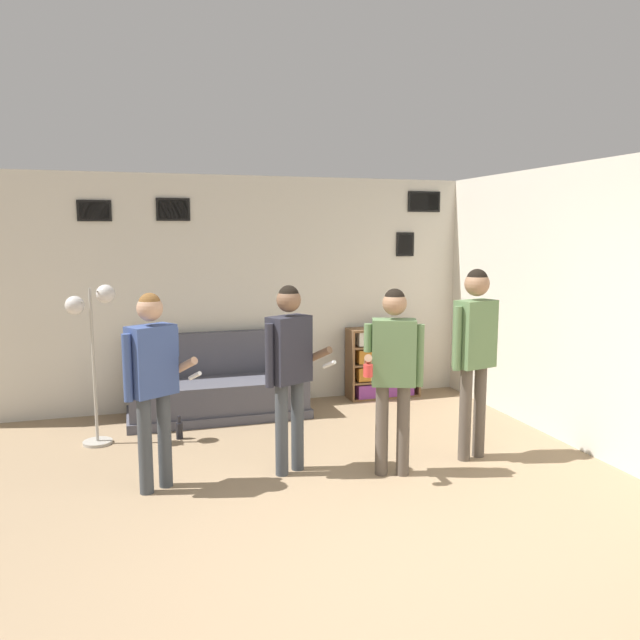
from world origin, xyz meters
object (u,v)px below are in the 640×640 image
at_px(floor_lamp, 92,328).
at_px(bottle_on_floor, 179,430).
at_px(bookshelf, 383,362).
at_px(person_spectator_near_bookshelf, 475,343).
at_px(person_player_foreground_left, 152,372).
at_px(couch, 218,390).
at_px(person_player_foreground_center, 289,360).
at_px(drinking_cup, 382,323).
at_px(person_watcher_holding_cup, 393,363).

height_order(floor_lamp, bottle_on_floor, floor_lamp).
distance_m(bookshelf, person_spectator_near_bookshelf, 2.31).
relative_size(bookshelf, person_player_foreground_left, 0.57).
xyz_separation_m(couch, floor_lamp, (-1.26, -0.62, 0.85)).
distance_m(person_player_foreground_left, bottle_on_floor, 1.52).
bearing_deg(person_player_foreground_center, drinking_cup, 50.46).
height_order(floor_lamp, person_spectator_near_bookshelf, person_spectator_near_bookshelf).
bearing_deg(bottle_on_floor, person_watcher_holding_cup, -41.47).
xyz_separation_m(floor_lamp, person_player_foreground_center, (1.63, -1.25, -0.16)).
bearing_deg(bookshelf, person_player_foreground_left, -143.40).
bearing_deg(bookshelf, person_player_foreground_center, -129.86).
xyz_separation_m(person_player_foreground_center, bottle_on_floor, (-0.85, 1.16, -0.90)).
xyz_separation_m(person_player_foreground_left, person_watcher_holding_cup, (1.94, -0.26, 0.00)).
bearing_deg(couch, drinking_cup, 5.36).
bearing_deg(couch, person_player_foreground_center, -79.03).
bearing_deg(person_spectator_near_bookshelf, floor_lamp, 156.91).
height_order(bookshelf, bottle_on_floor, bookshelf).
distance_m(person_player_foreground_left, person_watcher_holding_cup, 1.95).
relative_size(floor_lamp, person_player_foreground_center, 0.96).
bearing_deg(bottle_on_floor, couch, 55.63).
xyz_separation_m(person_spectator_near_bookshelf, drinking_cup, (0.03, 2.22, -0.14)).
xyz_separation_m(bookshelf, floor_lamp, (-3.35, -0.82, 0.71)).
height_order(person_player_foreground_left, drinking_cup, person_player_foreground_left).
xyz_separation_m(floor_lamp, person_watcher_holding_cup, (2.44, -1.56, -0.17)).
relative_size(person_watcher_holding_cup, drinking_cup, 14.90).
distance_m(bookshelf, person_player_foreground_left, 3.58).
height_order(person_player_foreground_left, person_player_foreground_center, person_player_foreground_center).
bearing_deg(bottle_on_floor, floor_lamp, 173.72).
bearing_deg(person_player_foreground_center, person_spectator_near_bookshelf, -5.35).
xyz_separation_m(bookshelf, bottle_on_floor, (-2.57, -0.90, -0.35)).
bearing_deg(couch, bookshelf, 5.33).
xyz_separation_m(bookshelf, person_watcher_holding_cup, (-0.91, -2.37, 0.54)).
relative_size(bottle_on_floor, drinking_cup, 2.19).
height_order(couch, bottle_on_floor, couch).
bearing_deg(bottle_on_floor, bookshelf, 19.33).
relative_size(person_watcher_holding_cup, person_spectator_near_bookshelf, 0.92).
bearing_deg(bottle_on_floor, drinking_cup, 19.46).
bearing_deg(bookshelf, person_watcher_holding_cup, -110.91).
distance_m(person_player_foreground_center, bottle_on_floor, 1.70).
bearing_deg(person_watcher_holding_cup, person_player_foreground_center, 159.39).
bearing_deg(bookshelf, couch, -174.67).
relative_size(person_player_foreground_center, person_spectator_near_bookshelf, 0.93).
height_order(couch, floor_lamp, floor_lamp).
xyz_separation_m(person_player_foreground_left, person_player_foreground_center, (1.12, 0.05, 0.02)).
bearing_deg(drinking_cup, person_watcher_holding_cup, -110.50).
height_order(floor_lamp, person_player_foreground_center, person_player_foreground_center).
height_order(person_spectator_near_bookshelf, drinking_cup, person_spectator_near_bookshelf).
xyz_separation_m(bookshelf, person_player_foreground_left, (-2.84, -2.11, 0.53)).
height_order(bookshelf, floor_lamp, floor_lamp).
height_order(person_player_foreground_left, bottle_on_floor, person_player_foreground_left).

